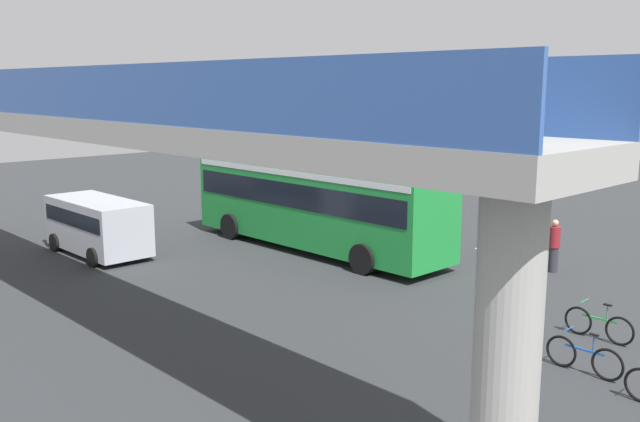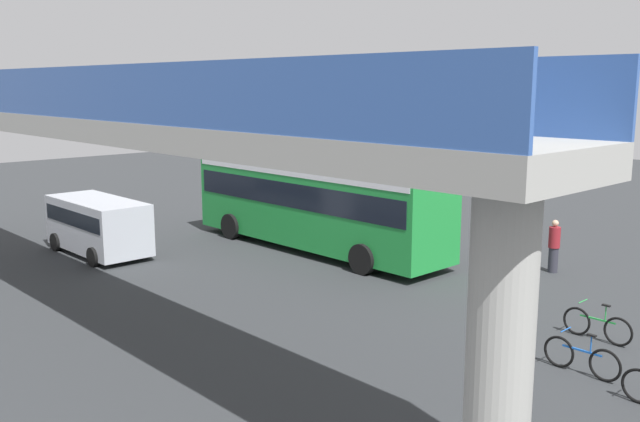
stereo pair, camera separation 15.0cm
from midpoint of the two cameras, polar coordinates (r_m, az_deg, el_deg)
The scene contains 11 objects.
ground at distance 26.56m, azimuth 3.59°, elevation -3.13°, with size 80.00×80.00×0.00m, color #2D3033.
city_bus at distance 26.09m, azimuth -0.24°, elevation 0.86°, with size 11.54×2.85×3.15m.
parked_van at distance 26.76m, azimuth -17.73°, elevation -0.92°, with size 4.80×2.17×2.05m.
bicycle_blue at distance 16.35m, azimuth 21.06°, elevation -11.26°, with size 1.77×0.44×0.96m.
bicycle_green at distance 18.52m, azimuth 22.15°, elevation -8.78°, with size 1.77×0.44×0.96m.
pedestrian at distance 24.37m, azimuth 18.95°, elevation -2.79°, with size 0.38×0.38×1.79m.
traffic_sign at distance 27.76m, azimuth 10.00°, elevation 1.30°, with size 0.08×0.60×2.80m.
lane_dash_leftmost at distance 26.73m, azimuth 14.73°, elevation -3.37°, with size 2.00×0.20×0.01m, color silver.
lane_dash_left at distance 28.97m, azimuth 8.03°, elevation -2.06°, with size 2.00×0.20×0.01m, color silver.
lane_dash_centre at distance 31.57m, azimuth 2.37°, elevation -0.93°, with size 2.00×0.20×0.01m, color silver.
pedestrian_overpass at distance 19.30m, azimuth -19.62°, elevation 5.85°, with size 28.04×2.60×6.60m.
Camera 2 is at (-17.69, 18.80, 6.23)m, focal length 38.70 mm.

